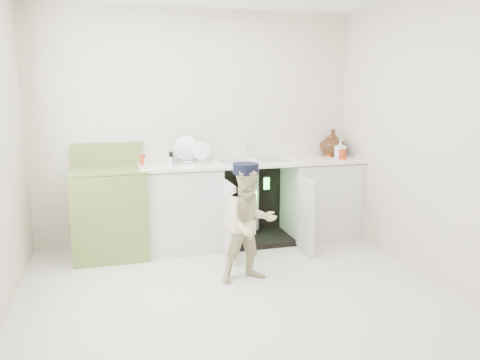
# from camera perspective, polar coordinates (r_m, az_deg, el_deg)

# --- Properties ---
(ground) EXTENTS (3.50, 3.50, 0.00)m
(ground) POSITION_cam_1_polar(r_m,az_deg,el_deg) (4.04, -0.82, -13.29)
(ground) COLOR beige
(ground) RESTS_ON ground
(room_shell) EXTENTS (6.00, 5.50, 1.26)m
(room_shell) POSITION_cam_1_polar(r_m,az_deg,el_deg) (3.70, -0.88, 4.63)
(room_shell) COLOR #BEB3A3
(room_shell) RESTS_ON ground
(counter_run) EXTENTS (2.44, 1.02, 1.21)m
(counter_run) POSITION_cam_1_polar(r_m,az_deg,el_deg) (5.14, 1.91, -2.40)
(counter_run) COLOR silver
(counter_run) RESTS_ON ground
(avocado_stove) EXTENTS (0.72, 0.65, 1.12)m
(avocado_stove) POSITION_cam_1_polar(r_m,az_deg,el_deg) (4.89, -15.55, -3.63)
(avocado_stove) COLOR olive
(avocado_stove) RESTS_ON ground
(repair_worker) EXTENTS (0.69, 0.90, 1.04)m
(repair_worker) POSITION_cam_1_polar(r_m,az_deg,el_deg) (4.07, 1.16, -5.20)
(repair_worker) COLOR beige
(repair_worker) RESTS_ON ground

